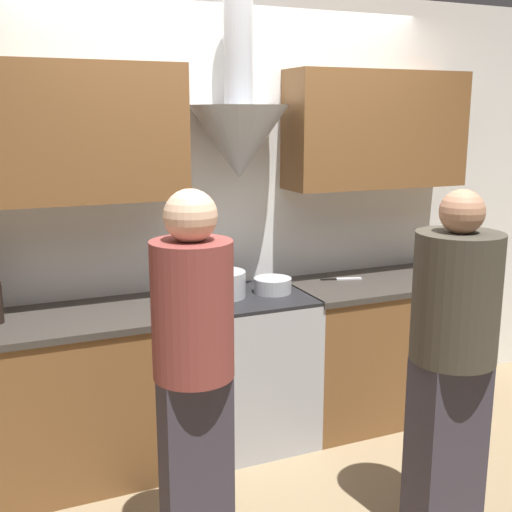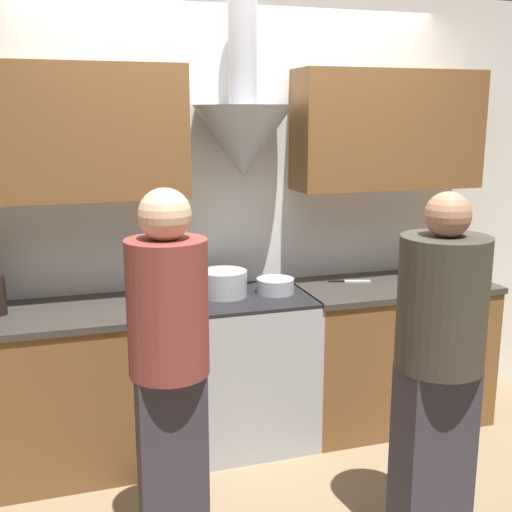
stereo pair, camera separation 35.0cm
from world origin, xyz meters
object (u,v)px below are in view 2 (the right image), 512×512
stove_range (251,367)px  orange_fruit (466,277)px  person_foreground_right (438,361)px  person_foreground_left (169,365)px  mixing_bowl (275,286)px  stock_pot (224,283)px

stove_range → orange_fruit: bearing=-6.9°
person_foreground_right → orange_fruit: bearing=50.1°
stove_range → person_foreground_left: bearing=-123.9°
stove_range → mixing_bowl: bearing=0.9°
mixing_bowl → person_foreground_left: (-0.78, -0.94, -0.03)m
mixing_bowl → person_foreground_left: bearing=-129.7°
orange_fruit → stock_pot: bearing=172.4°
stove_range → orange_fruit: (1.32, -0.16, 0.48)m
person_foreground_left → orange_fruit: bearing=21.7°
stock_pot → mixing_bowl: size_ratio=1.22×
stock_pot → person_foreground_right: (0.63, -1.19, -0.09)m
orange_fruit → person_foreground_right: 1.30m
orange_fruit → person_foreground_right: (-0.83, -0.99, -0.06)m
stove_range → orange_fruit: size_ratio=10.28×
mixing_bowl → person_foreground_left: 1.22m
stove_range → stock_pot: 0.53m
stock_pot → stove_range: bearing=-13.2°
orange_fruit → person_foreground_left: person_foreground_left is taller
stove_range → orange_fruit: orange_fruit is taller
mixing_bowl → orange_fruit: bearing=-7.9°
stove_range → person_foreground_left: (-0.63, -0.93, 0.45)m
stove_range → person_foreground_right: bearing=-67.2°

